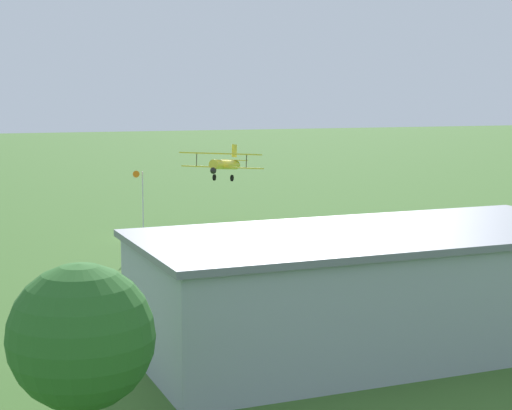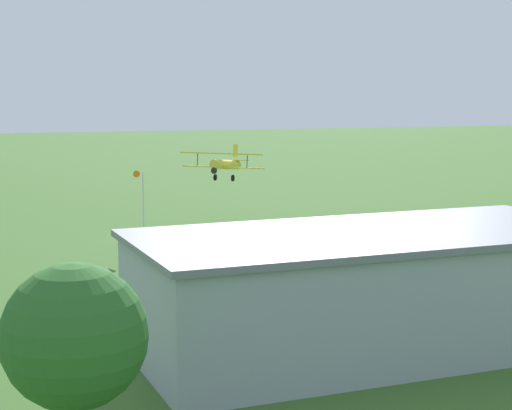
{
  "view_description": "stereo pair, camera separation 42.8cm",
  "coord_description": "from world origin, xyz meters",
  "px_view_note": "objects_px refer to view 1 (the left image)",
  "views": [
    {
      "loc": [
        15.36,
        77.28,
        13.74
      ],
      "look_at": [
        -7.24,
        10.91,
        4.15
      ],
      "focal_mm": 59.58,
      "sensor_mm": 36.0,
      "label": 1
    },
    {
      "loc": [
        14.96,
        77.41,
        13.74
      ],
      "look_at": [
        -7.24,
        10.91,
        4.15
      ],
      "focal_mm": 59.58,
      "sensor_mm": 36.0,
      "label": 2
    }
  ],
  "objects_px": {
    "car_red": "(449,273)",
    "car_green": "(67,300)",
    "hangar": "(377,290)",
    "windsock": "(136,179)",
    "person_near_hangar_door": "(299,265)",
    "biplane": "(224,163)",
    "tree_by_windsock": "(81,338)",
    "person_walking_on_apron": "(404,268)",
    "car_grey": "(163,288)",
    "person_by_parked_cars": "(331,260)"
  },
  "relations": [
    {
      "from": "car_grey",
      "to": "car_green",
      "type": "xyz_separation_m",
      "value": [
        6.37,
        1.27,
        0.03
      ]
    },
    {
      "from": "person_walking_on_apron",
      "to": "car_red",
      "type": "bearing_deg",
      "value": 128.62
    },
    {
      "from": "biplane",
      "to": "tree_by_windsock",
      "type": "distance_m",
      "value": 55.25
    },
    {
      "from": "tree_by_windsock",
      "to": "car_grey",
      "type": "bearing_deg",
      "value": -108.78
    },
    {
      "from": "biplane",
      "to": "person_near_hangar_door",
      "type": "xyz_separation_m",
      "value": [
        1.05,
        22.85,
        -5.69
      ]
    },
    {
      "from": "person_near_hangar_door",
      "to": "person_walking_on_apron",
      "type": "distance_m",
      "value": 7.7
    },
    {
      "from": "car_green",
      "to": "person_by_parked_cars",
      "type": "xyz_separation_m",
      "value": [
        -20.46,
        -5.99,
        0.0
      ]
    },
    {
      "from": "person_near_hangar_door",
      "to": "person_by_parked_cars",
      "type": "height_order",
      "value": "person_by_parked_cars"
    },
    {
      "from": "car_grey",
      "to": "person_by_parked_cars",
      "type": "xyz_separation_m",
      "value": [
        -14.09,
        -4.72,
        0.03
      ]
    },
    {
      "from": "car_grey",
      "to": "windsock",
      "type": "xyz_separation_m",
      "value": [
        -2.06,
        -19.71,
        5.12
      ]
    },
    {
      "from": "person_walking_on_apron",
      "to": "tree_by_windsock",
      "type": "xyz_separation_m",
      "value": [
        26.34,
        24.96,
        4.4
      ]
    },
    {
      "from": "car_red",
      "to": "windsock",
      "type": "relative_size",
      "value": 0.63
    },
    {
      "from": "biplane",
      "to": "tree_by_windsock",
      "type": "bearing_deg",
      "value": 68.2
    },
    {
      "from": "hangar",
      "to": "person_walking_on_apron",
      "type": "xyz_separation_m",
      "value": [
        -9.55,
        -14.44,
        -2.43
      ]
    },
    {
      "from": "biplane",
      "to": "tree_by_windsock",
      "type": "xyz_separation_m",
      "value": [
        20.51,
        51.28,
        -1.29
      ]
    },
    {
      "from": "biplane",
      "to": "person_by_parked_cars",
      "type": "xyz_separation_m",
      "value": [
        -1.88,
        22.15,
        -5.62
      ]
    },
    {
      "from": "car_red",
      "to": "person_near_hangar_door",
      "type": "relative_size",
      "value": 2.8
    },
    {
      "from": "person_near_hangar_door",
      "to": "biplane",
      "type": "bearing_deg",
      "value": -92.63
    },
    {
      "from": "hangar",
      "to": "car_red",
      "type": "distance_m",
      "value": 16.75
    },
    {
      "from": "hangar",
      "to": "person_by_parked_cars",
      "type": "height_order",
      "value": "hangar"
    },
    {
      "from": "car_green",
      "to": "windsock",
      "type": "bearing_deg",
      "value": -111.89
    },
    {
      "from": "hangar",
      "to": "person_near_hangar_door",
      "type": "height_order",
      "value": "hangar"
    },
    {
      "from": "car_red",
      "to": "windsock",
      "type": "bearing_deg",
      "value": -50.32
    },
    {
      "from": "car_red",
      "to": "car_green",
      "type": "distance_m",
      "value": 26.57
    },
    {
      "from": "windsock",
      "to": "person_near_hangar_door",
      "type": "bearing_deg",
      "value": 120.1
    },
    {
      "from": "hangar",
      "to": "windsock",
      "type": "xyz_separation_m",
      "value": [
        6.43,
        -33.6,
        2.73
      ]
    },
    {
      "from": "car_red",
      "to": "person_by_parked_cars",
      "type": "bearing_deg",
      "value": -48.34
    },
    {
      "from": "tree_by_windsock",
      "to": "windsock",
      "type": "height_order",
      "value": "tree_by_windsock"
    },
    {
      "from": "person_near_hangar_door",
      "to": "windsock",
      "type": "relative_size",
      "value": 0.23
    },
    {
      "from": "car_red",
      "to": "person_near_hangar_door",
      "type": "bearing_deg",
      "value": -34.26
    },
    {
      "from": "hangar",
      "to": "person_near_hangar_door",
      "type": "bearing_deg",
      "value": -98.47
    },
    {
      "from": "car_grey",
      "to": "person_walking_on_apron",
      "type": "distance_m",
      "value": 18.05
    },
    {
      "from": "car_red",
      "to": "windsock",
      "type": "xyz_separation_m",
      "value": [
        18.13,
        -21.85,
        5.11
      ]
    },
    {
      "from": "hangar",
      "to": "person_near_hangar_door",
      "type": "relative_size",
      "value": 17.15
    },
    {
      "from": "person_near_hangar_door",
      "to": "windsock",
      "type": "height_order",
      "value": "windsock"
    },
    {
      "from": "hangar",
      "to": "car_green",
      "type": "relative_size",
      "value": 6.47
    },
    {
      "from": "car_red",
      "to": "person_near_hangar_door",
      "type": "xyz_separation_m",
      "value": [
        9.03,
        -6.15,
        -0.05
      ]
    },
    {
      "from": "car_grey",
      "to": "car_green",
      "type": "height_order",
      "value": "car_green"
    },
    {
      "from": "person_by_parked_cars",
      "to": "tree_by_windsock",
      "type": "distance_m",
      "value": 37.0
    },
    {
      "from": "person_near_hangar_door",
      "to": "person_walking_on_apron",
      "type": "height_order",
      "value": "person_walking_on_apron"
    },
    {
      "from": "hangar",
      "to": "car_red",
      "type": "xyz_separation_m",
      "value": [
        -11.69,
        -11.75,
        -2.38
      ]
    },
    {
      "from": "person_by_parked_cars",
      "to": "person_walking_on_apron",
      "type": "bearing_deg",
      "value": 133.47
    },
    {
      "from": "person_walking_on_apron",
      "to": "tree_by_windsock",
      "type": "height_order",
      "value": "tree_by_windsock"
    },
    {
      "from": "hangar",
      "to": "person_by_parked_cars",
      "type": "xyz_separation_m",
      "value": [
        -5.6,
        -18.6,
        -2.36
      ]
    },
    {
      "from": "person_walking_on_apron",
      "to": "car_green",
      "type": "bearing_deg",
      "value": 4.27
    },
    {
      "from": "car_green",
      "to": "windsock",
      "type": "distance_m",
      "value": 23.18
    },
    {
      "from": "car_red",
      "to": "person_walking_on_apron",
      "type": "bearing_deg",
      "value": -51.38
    },
    {
      "from": "person_by_parked_cars",
      "to": "biplane",
      "type": "bearing_deg",
      "value": -85.14
    },
    {
      "from": "person_walking_on_apron",
      "to": "tree_by_windsock",
      "type": "relative_size",
      "value": 0.2
    },
    {
      "from": "biplane",
      "to": "person_by_parked_cars",
      "type": "relative_size",
      "value": 4.54
    }
  ]
}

